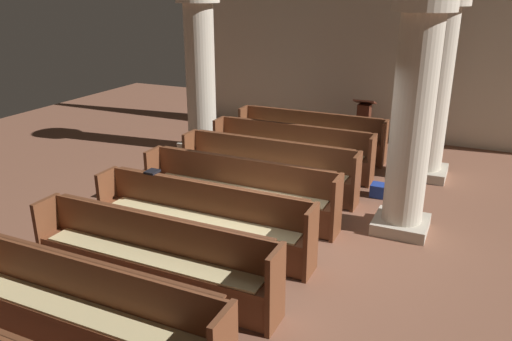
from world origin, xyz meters
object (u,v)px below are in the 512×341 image
Objects in this scene: lectern at (363,125)px; pew_row_4 at (202,217)px; pew_row_6 at (82,308)px; kneeler_box_blue at (380,190)px; hymn_book at (152,172)px; pew_row_3 at (239,188)px; pew_row_2 at (268,166)px; pillar_far_side at (200,69)px; pillar_aisle_rear at (413,114)px; pew_row_1 at (291,148)px; pew_row_5 at (152,255)px; pillar_aisle_side at (434,84)px; pew_row_0 at (310,133)px.

pew_row_4 is at bearing -98.18° from lectern.
pew_row_6 is 5.57m from kneeler_box_blue.
pew_row_4 is 1.00× the size of pew_row_6.
pew_row_3 is at bearing 46.30° from hymn_book.
pew_row_2 is 1.00× the size of pew_row_4.
hymn_book is (-0.92, -2.11, 0.45)m from pew_row_2.
pew_row_4 is 0.93× the size of pillar_far_side.
pew_row_3 is 2.82m from pillar_aisle_rear.
lectern reaches higher than pew_row_1.
pew_row_2 and pew_row_5 have the same top height.
pillar_aisle_side reaches higher than pew_row_5.
pew_row_5 is at bearing -65.54° from pillar_far_side.
pew_row_3 is 1.00× the size of pew_row_6.
pillar_aisle_side is (2.42, 6.62, 1.31)m from pew_row_6.
pillar_aisle_side is at bearing -45.02° from lectern.
pew_row_3 is 2.61m from kneeler_box_blue.
pew_row_1 is 1.99m from kneeler_box_blue.
pillar_aisle_side is at bearing -6.63° from pew_row_0.
pillar_far_side is at bearing 165.36° from pew_row_1.
pillar_aisle_side is 2.61m from lectern.
pew_row_1 is 1.15m from pew_row_2.
pew_row_6 is 7.17m from pillar_aisle_side.
pew_row_1 is 16.14× the size of hymn_book.
pillar_aisle_side is 10.80× the size of kneeler_box_blue.
pew_row_6 is at bearing -90.00° from pew_row_1.
pillar_aisle_side reaches higher than pew_row_1.
hymn_book is at bearing 168.32° from pew_row_4.
pew_row_4 is 2.99× the size of lectern.
pillar_aisle_side is at bearing 19.70° from pew_row_1.
pillar_far_side is (-2.37, -0.53, 1.31)m from pew_row_0.
pillar_far_side is 10.80× the size of kneeler_box_blue.
pillar_far_side is 4.72m from kneeler_box_blue.
pew_row_0 is 10.10× the size of kneeler_box_blue.
pew_row_2 is at bearing 90.00° from pew_row_6.
pew_row_0 is at bearing 90.00° from pew_row_2.
pillar_aisle_rear reaches higher than kneeler_box_blue.
lectern is (0.85, 5.90, -0.04)m from pew_row_4.
pew_row_2 is 2.99× the size of lectern.
pew_row_2 is 0.93× the size of pillar_aisle_side.
hymn_book is (-3.34, -1.57, -0.85)m from pillar_aisle_rear.
hymn_book is at bearing -69.42° from pillar_far_side.
pillar_far_side is 5.33m from pillar_aisle_rear.
pew_row_5 is 10.10× the size of kneeler_box_blue.
pew_row_1 and pew_row_4 have the same top height.
hymn_book reaches higher than kneeler_box_blue.
lectern is at bearing 110.87° from pillar_aisle_rear.
pillar_aisle_rear is at bearing 14.12° from pew_row_3.
hymn_book is at bearing -129.00° from pillar_aisle_side.
pillar_far_side reaches higher than kneeler_box_blue.
lectern is (-1.58, 1.58, -1.35)m from pillar_aisle_side.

